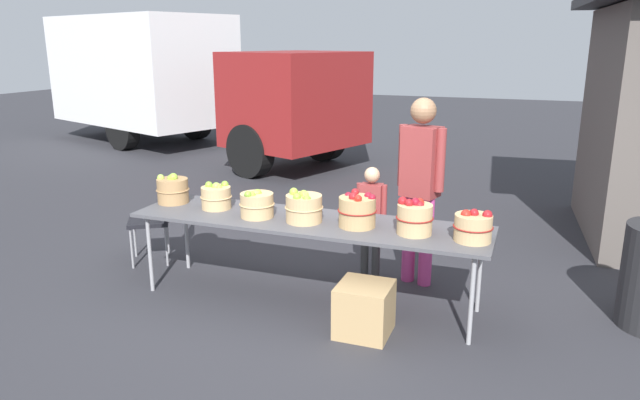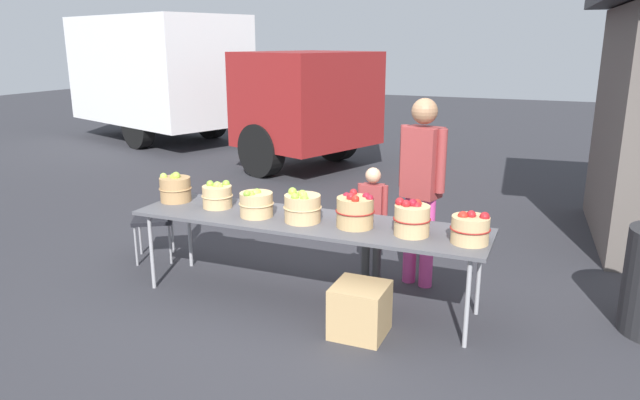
{
  "view_description": "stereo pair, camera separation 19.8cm",
  "coord_description": "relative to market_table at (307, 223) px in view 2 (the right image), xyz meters",
  "views": [
    {
      "loc": [
        1.77,
        -4.47,
        2.24
      ],
      "look_at": [
        0.0,
        0.3,
        0.85
      ],
      "focal_mm": 32.96,
      "sensor_mm": 36.0,
      "label": 1
    },
    {
      "loc": [
        1.95,
        -4.4,
        2.24
      ],
      "look_at": [
        0.0,
        0.3,
        0.85
      ],
      "focal_mm": 32.96,
      "sensor_mm": 36.0,
      "label": 2
    }
  ],
  "objects": [
    {
      "name": "ground_plane",
      "position": [
        0.0,
        0.0,
        -0.72
      ],
      "size": [
        40.0,
        40.0,
        0.0
      ],
      "primitive_type": "plane",
      "color": "#2D2D33"
    },
    {
      "name": "market_table",
      "position": [
        0.0,
        0.0,
        0.0
      ],
      "size": [
        3.1,
        0.76,
        0.75
      ],
      "color": "#4C4C51",
      "rests_on": "ground"
    },
    {
      "name": "apple_basket_green_0",
      "position": [
        -1.4,
        0.08,
        0.16
      ],
      "size": [
        0.31,
        0.31,
        0.29
      ],
      "color": "#A87F51",
      "rests_on": "market_table"
    },
    {
      "name": "apple_basket_green_1",
      "position": [
        -0.91,
        0.05,
        0.15
      ],
      "size": [
        0.29,
        0.29,
        0.25
      ],
      "color": "tan",
      "rests_on": "market_table"
    },
    {
      "name": "apple_basket_green_2",
      "position": [
        -0.45,
        -0.07,
        0.15
      ],
      "size": [
        0.31,
        0.31,
        0.26
      ],
      "color": "tan",
      "rests_on": "market_table"
    },
    {
      "name": "apple_basket_green_3",
      "position": [
        -0.01,
        -0.06,
        0.16
      ],
      "size": [
        0.33,
        0.33,
        0.28
      ],
      "color": "tan",
      "rests_on": "market_table"
    },
    {
      "name": "apple_basket_red_0",
      "position": [
        0.45,
        -0.02,
        0.17
      ],
      "size": [
        0.32,
        0.32,
        0.3
      ],
      "color": "tan",
      "rests_on": "market_table"
    },
    {
      "name": "apple_basket_red_1",
      "position": [
        0.93,
        -0.05,
        0.17
      ],
      "size": [
        0.3,
        0.3,
        0.3
      ],
      "color": "tan",
      "rests_on": "market_table"
    },
    {
      "name": "apple_basket_red_2",
      "position": [
        1.38,
        -0.06,
        0.15
      ],
      "size": [
        0.31,
        0.31,
        0.26
      ],
      "color": "tan",
      "rests_on": "market_table"
    },
    {
      "name": "vendor_adult",
      "position": [
        0.81,
        0.74,
        0.31
      ],
      "size": [
        0.45,
        0.31,
        1.75
      ],
      "rotation": [
        0.0,
        0.0,
        2.85
      ],
      "color": "#CC3F8C",
      "rests_on": "ground"
    },
    {
      "name": "child_customer",
      "position": [
        0.38,
        0.68,
        -0.07
      ],
      "size": [
        0.29,
        0.16,
        1.1
      ],
      "rotation": [
        0.0,
        0.0,
        3.19
      ],
      "color": "#3F3F3F",
      "rests_on": "ground"
    },
    {
      "name": "box_truck",
      "position": [
        -5.59,
        6.3,
        0.77
      ],
      "size": [
        7.97,
        4.71,
        2.75
      ],
      "rotation": [
        0.0,
        0.0,
        -0.36
      ],
      "color": "white",
      "rests_on": "ground"
    },
    {
      "name": "folding_chair",
      "position": [
        -1.84,
        0.37,
        -0.21
      ],
      "size": [
        0.55,
        0.55,
        0.86
      ],
      "rotation": [
        0.0,
        0.0,
        5.28
      ],
      "color": "black",
      "rests_on": "ground"
    },
    {
      "name": "produce_crate",
      "position": [
        0.63,
        -0.41,
        -0.51
      ],
      "size": [
        0.41,
        0.41,
        0.41
      ],
      "primitive_type": "cube",
      "color": "tan",
      "rests_on": "ground"
    }
  ]
}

